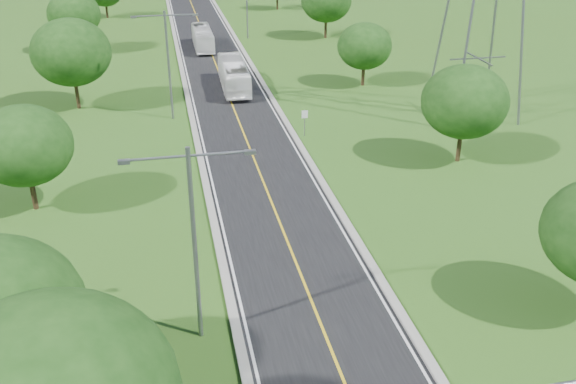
{
  "coord_description": "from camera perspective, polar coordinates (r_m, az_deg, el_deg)",
  "views": [
    {
      "loc": [
        -6.89,
        -13.82,
        20.19
      ],
      "look_at": [
        0.23,
        21.0,
        3.0
      ],
      "focal_mm": 40.0,
      "sensor_mm": 36.0,
      "label": 1
    }
  ],
  "objects": [
    {
      "name": "tree_ld",
      "position": [
        89.7,
        -18.5,
        14.77
      ],
      "size": [
        6.72,
        6.72,
        7.82
      ],
      "color": "black",
      "rests_on": "ground"
    },
    {
      "name": "tree_rb",
      "position": [
        51.73,
        15.43,
        7.75
      ],
      "size": [
        6.72,
        6.72,
        7.82
      ],
      "color": "black",
      "rests_on": "ground"
    },
    {
      "name": "curb_left",
      "position": [
        82.35,
        -9.57,
        11.35
      ],
      "size": [
        0.5,
        150.0,
        0.22
      ],
      "primitive_type": "cube",
      "color": "gray",
      "rests_on": "ground"
    },
    {
      "name": "bus_inbound",
      "position": [
        88.88,
        -7.59,
        13.43
      ],
      "size": [
        2.4,
        10.04,
        2.79
      ],
      "primitive_type": "imported",
      "rotation": [
        0.0,
        0.0,
        -0.01
      ],
      "color": "white",
      "rests_on": "road"
    },
    {
      "name": "tree_lb",
      "position": [
        45.53,
        -22.39,
        3.84
      ],
      "size": [
        6.3,
        6.3,
        7.33
      ],
      "color": "black",
      "rests_on": "ground"
    },
    {
      "name": "streetlight_mid_left",
      "position": [
        60.52,
        -10.62,
        11.77
      ],
      "size": [
        5.9,
        0.25,
        10.0
      ],
      "color": "slate",
      "rests_on": "ground"
    },
    {
      "name": "speed_limit_sign",
      "position": [
        56.35,
        1.49,
        6.54
      ],
      "size": [
        0.55,
        0.09,
        2.4
      ],
      "color": "slate",
      "rests_on": "ground"
    },
    {
      "name": "tree_lc",
      "position": [
        65.97,
        -18.73,
        11.68
      ],
      "size": [
        7.56,
        7.56,
        8.79
      ],
      "color": "black",
      "rests_on": "ground"
    },
    {
      "name": "tree_rd",
      "position": [
        94.13,
        3.43,
        16.65
      ],
      "size": [
        7.14,
        7.14,
        8.3
      ],
      "color": "black",
      "rests_on": "ground"
    },
    {
      "name": "curb_right",
      "position": [
        83.06,
        -3.59,
        11.77
      ],
      "size": [
        0.5,
        150.0,
        0.22
      ],
      "primitive_type": "cube",
      "color": "gray",
      "rests_on": "ground"
    },
    {
      "name": "tree_rc",
      "position": [
        71.15,
        6.82,
        12.76
      ],
      "size": [
        5.88,
        5.88,
        6.84
      ],
      "color": "black",
      "rests_on": "ground"
    },
    {
      "name": "streetlight_near_left",
      "position": [
        29.5,
        -8.4,
        -3.37
      ],
      "size": [
        5.9,
        0.25,
        10.0
      ],
      "color": "slate",
      "rests_on": "ground"
    },
    {
      "name": "bus_outbound",
      "position": [
        70.07,
        -4.85,
        10.33
      ],
      "size": [
        2.88,
        11.08,
        3.07
      ],
      "primitive_type": "imported",
      "rotation": [
        0.0,
        0.0,
        3.11
      ],
      "color": "white",
      "rests_on": "road"
    },
    {
      "name": "ground",
      "position": [
        76.84,
        -6.12,
        10.43
      ],
      "size": [
        260.0,
        260.0,
        0.0
      ],
      "primitive_type": "plane",
      "color": "#335B19",
      "rests_on": "ground"
    },
    {
      "name": "road",
      "position": [
        82.61,
        -6.57,
        11.52
      ],
      "size": [
        8.0,
        150.0,
        0.06
      ],
      "primitive_type": "cube",
      "color": "black",
      "rests_on": "ground"
    }
  ]
}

